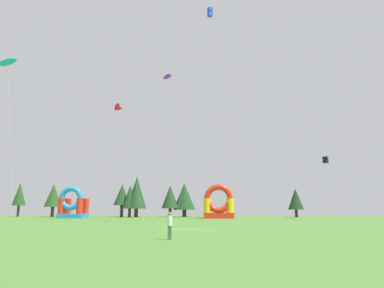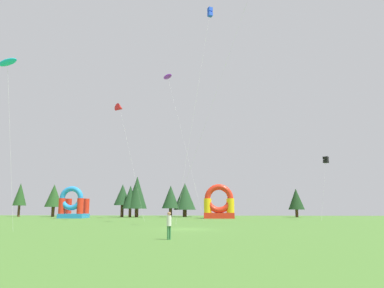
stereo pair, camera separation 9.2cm
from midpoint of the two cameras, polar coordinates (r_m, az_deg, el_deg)
ground_plane at (r=33.45m, az=-0.80°, el=-13.20°), size 120.00×120.00×0.00m
kite_black_box at (r=62.11m, az=20.13°, el=-2.35°), size 2.59×3.43×9.99m
kite_cyan_parafoil at (r=37.72m, az=-26.98°, el=11.33°), size 3.34×1.39×15.35m
kite_blue_box at (r=51.24m, az=2.75°, el=19.78°), size 4.47×2.80×28.08m
kite_red_delta at (r=57.93m, az=-11.31°, el=5.55°), size 5.96×4.92×17.89m
kite_purple_parafoil at (r=70.83m, az=-3.93°, el=10.46°), size 8.38×10.93×27.06m
person_midfield at (r=22.56m, az=-3.63°, el=-12.25°), size 0.40×0.40×1.65m
inflatable_orange_dome at (r=67.99m, az=4.16°, el=-9.73°), size 5.48×4.72×6.19m
inflatable_blue_arch at (r=72.38m, az=-18.23°, el=-9.26°), size 4.67×4.25×5.87m
tree_row_0 at (r=88.33m, az=-25.43°, el=-7.15°), size 2.82×2.82×7.27m
tree_row_1 at (r=85.96m, az=-20.92°, el=-7.57°), size 3.72×3.72×7.04m
tree_row_2 at (r=79.10m, az=-10.92°, el=-7.84°), size 3.54×3.54×6.85m
tree_row_3 at (r=77.50m, az=-9.73°, el=-8.20°), size 3.18×3.18×6.53m
tree_row_4 at (r=77.57m, az=-8.70°, el=-7.54°), size 4.20×4.20×8.40m
tree_row_5 at (r=78.67m, az=-3.47°, el=-8.29°), size 3.70×3.70×6.65m
tree_row_6 at (r=79.62m, az=-1.23°, el=-8.21°), size 4.73×4.73×7.24m
tree_row_7 at (r=79.29m, az=15.89°, el=-8.31°), size 3.26×3.26×5.86m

